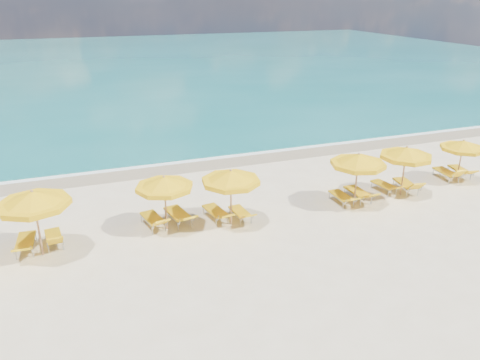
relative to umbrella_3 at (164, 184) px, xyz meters
name	(u,v)px	position (x,y,z in m)	size (l,w,h in m)	color
ground_plane	(253,220)	(3.42, -0.47, -1.91)	(120.00, 120.00, 0.00)	beige
ocean	(118,63)	(3.42, 47.53, -1.91)	(120.00, 80.00, 0.30)	#126564
wet_sand_band	(203,162)	(3.42, 6.93, -1.91)	(120.00, 2.60, 0.01)	tan
foam_line	(199,158)	(3.42, 7.73, -1.91)	(120.00, 1.20, 0.03)	white
whitecap_near	(80,128)	(-2.58, 16.53, -1.91)	(14.00, 0.36, 0.05)	white
whitecap_far	(238,94)	(11.42, 23.53, -1.91)	(18.00, 0.30, 0.05)	white
umbrella_2	(33,200)	(-4.52, -0.43, 0.22)	(2.63, 2.63, 2.50)	tan
umbrella_3	(164,184)	(0.00, 0.00, 0.00)	(2.26, 2.26, 2.24)	tan
umbrella_4	(231,178)	(2.49, -0.47, 0.08)	(2.82, 2.82, 2.34)	tan
umbrella_5	(358,161)	(8.14, -0.56, 0.12)	(2.55, 2.55, 2.38)	tan
umbrella_6	(406,153)	(10.74, -0.37, 0.08)	(2.94, 2.94, 2.34)	tan
umbrella_7	(463,146)	(14.43, 0.11, -0.11)	(2.45, 2.45, 2.11)	tan
lounger_2_left	(26,245)	(-5.07, 0.06, -1.69)	(0.70, 1.91, 0.70)	#A5A8AD
lounger_2_right	(54,240)	(-4.13, 0.14, -1.70)	(0.72, 1.68, 0.79)	#A5A8AD
lounger_3_left	(154,222)	(-0.46, 0.32, -1.69)	(0.95, 1.90, 0.78)	#A5A8AD
lounger_3_right	(179,218)	(0.55, 0.32, -1.67)	(1.02, 2.08, 0.79)	#A5A8AD
lounger_4_left	(216,215)	(2.05, 0.12, -1.70)	(0.89, 1.92, 0.67)	#A5A8AD
lounger_4_right	(241,215)	(2.98, -0.23, -1.72)	(0.67, 1.68, 0.65)	#A5A8AD
lounger_5_left	(342,199)	(7.68, -0.29, -1.70)	(0.60, 1.76, 0.69)	#A5A8AD
lounger_5_right	(358,195)	(8.55, -0.24, -1.68)	(0.68, 1.92, 0.77)	#A5A8AD
lounger_6_left	(384,188)	(10.23, 0.17, -1.71)	(0.77, 1.75, 0.65)	#A5A8AD
lounger_6_right	(406,187)	(11.18, -0.16, -1.68)	(0.89, 1.90, 0.86)	#A5A8AD
lounger_7_left	(446,175)	(14.04, 0.40, -1.68)	(0.74, 1.81, 0.88)	#A5A8AD
lounger_7_right	(460,173)	(14.96, 0.49, -1.70)	(0.92, 1.84, 0.72)	#A5A8AD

